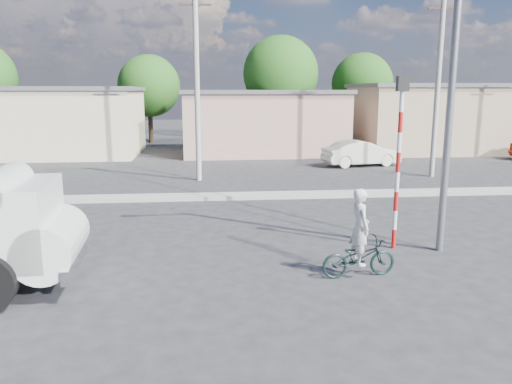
{
  "coord_description": "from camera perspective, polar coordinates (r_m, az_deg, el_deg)",
  "views": [
    {
      "loc": [
        -1.53,
        -10.51,
        4.03
      ],
      "look_at": [
        -0.27,
        2.75,
        1.3
      ],
      "focal_mm": 35.0,
      "sensor_mm": 36.0,
      "label": 1
    }
  ],
  "objects": [
    {
      "name": "ground_plane",
      "position": [
        11.36,
        2.7,
        -9.21
      ],
      "size": [
        120.0,
        120.0,
        0.0
      ],
      "primitive_type": "plane",
      "color": "#272729",
      "rests_on": "ground"
    },
    {
      "name": "median",
      "position": [
        18.99,
        -0.69,
        -0.43
      ],
      "size": [
        40.0,
        0.8,
        0.16
      ],
      "primitive_type": "cube",
      "color": "#99968E",
      "rests_on": "ground"
    },
    {
      "name": "bicycle",
      "position": [
        11.22,
        11.66,
        -7.34
      ],
      "size": [
        1.72,
        0.76,
        0.88
      ],
      "primitive_type": "imported",
      "rotation": [
        0.0,
        0.0,
        1.68
      ],
      "color": "black",
      "rests_on": "ground"
    },
    {
      "name": "cyclist",
      "position": [
        11.1,
        11.74,
        -5.39
      ],
      "size": [
        0.47,
        0.65,
        1.68
      ],
      "primitive_type": "imported",
      "rotation": [
        0.0,
        0.0,
        1.68
      ],
      "color": "silver",
      "rests_on": "ground"
    },
    {
      "name": "car_cream",
      "position": [
        27.6,
        11.91,
        4.36
      ],
      "size": [
        4.33,
        2.15,
        1.36
      ],
      "primitive_type": "imported",
      "rotation": [
        0.0,
        0.0,
        1.75
      ],
      "color": "silver",
      "rests_on": "ground"
    },
    {
      "name": "traffic_pole",
      "position": [
        12.99,
        16.02,
        4.79
      ],
      "size": [
        0.28,
        0.18,
        4.36
      ],
      "color": "red",
      "rests_on": "ground"
    },
    {
      "name": "streetlight",
      "position": [
        13.04,
        21.09,
        14.93
      ],
      "size": [
        2.34,
        0.22,
        9.0
      ],
      "color": "slate",
      "rests_on": "ground"
    },
    {
      "name": "building_row",
      "position": [
        32.67,
        -0.81,
        8.24
      ],
      "size": [
        37.8,
        7.3,
        4.44
      ],
      "color": "beige",
      "rests_on": "ground"
    },
    {
      "name": "tree_row",
      "position": [
        39.14,
        -6.66,
        12.66
      ],
      "size": [
        34.13,
        7.32,
        8.1
      ],
      "color": "#38281E",
      "rests_on": "ground"
    },
    {
      "name": "utility_poles",
      "position": [
        23.01,
        6.7,
        11.59
      ],
      "size": [
        35.4,
        0.24,
        8.0
      ],
      "color": "#99968E",
      "rests_on": "ground"
    }
  ]
}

